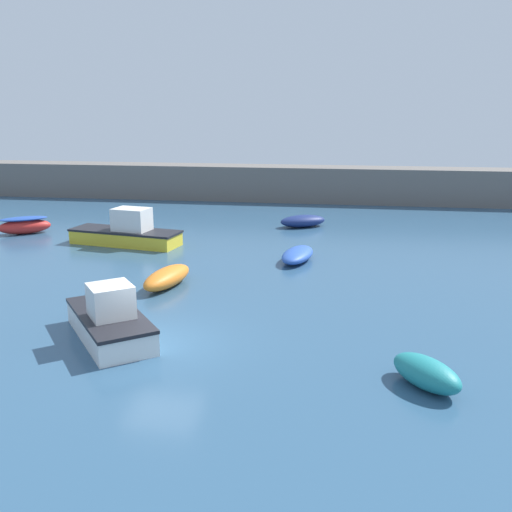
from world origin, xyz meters
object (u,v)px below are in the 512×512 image
object	(u,v)px
rowboat_blue_near	(303,221)
motorboat_with_cabin	(110,320)
fishing_dinghy_green	(426,373)
rowboat_white_midwater	(298,255)
cabin_cruiser_white	(127,233)
open_tender_yellow	(167,277)
rowboat_with_red_cover	(24,225)

from	to	relation	value
rowboat_blue_near	motorboat_with_cabin	world-z (taller)	motorboat_with_cabin
fishing_dinghy_green	rowboat_white_midwater	distance (m)	13.79
cabin_cruiser_white	rowboat_white_midwater	bearing A→B (deg)	178.15
motorboat_with_cabin	open_tender_yellow	bearing A→B (deg)	-39.16
motorboat_with_cabin	rowboat_white_midwater	distance (m)	12.30
motorboat_with_cabin	cabin_cruiser_white	bearing A→B (deg)	-19.00
open_tender_yellow	fishing_dinghy_green	xyz separation A→B (m)	(9.99, -7.84, 0.00)
rowboat_blue_near	rowboat_with_red_cover	size ratio (longest dim) A/B	1.05
rowboat_with_red_cover	rowboat_white_midwater	size ratio (longest dim) A/B	0.94
fishing_dinghy_green	open_tender_yellow	bearing A→B (deg)	-166.45
fishing_dinghy_green	cabin_cruiser_white	xyz separation A→B (m)	(-14.60, 15.11, 0.28)
fishing_dinghy_green	rowboat_white_midwater	xyz separation A→B (m)	(-4.69, 12.97, -0.09)
motorboat_with_cabin	cabin_cruiser_white	xyz separation A→B (m)	(-4.47, 13.16, 0.05)
motorboat_with_cabin	rowboat_with_red_cover	bearing A→B (deg)	0.67
rowboat_blue_near	rowboat_white_midwater	world-z (taller)	rowboat_blue_near
fishing_dinghy_green	cabin_cruiser_white	bearing A→B (deg)	-174.30
fishing_dinghy_green	motorboat_with_cabin	world-z (taller)	motorboat_with_cabin
rowboat_blue_near	open_tender_yellow	bearing A→B (deg)	42.01
rowboat_with_red_cover	motorboat_with_cabin	xyz separation A→B (m)	(11.85, -14.93, 0.11)
open_tender_yellow	fishing_dinghy_green	size ratio (longest dim) A/B	1.41
fishing_dinghy_green	rowboat_with_red_cover	bearing A→B (deg)	-165.85
fishing_dinghy_green	motorboat_with_cabin	xyz separation A→B (m)	(-10.13, 1.95, 0.23)
rowboat_blue_near	rowboat_white_midwater	distance (m)	8.64
motorboat_with_cabin	rowboat_white_midwater	xyz separation A→B (m)	(5.45, 11.02, -0.31)
motorboat_with_cabin	rowboat_white_midwater	world-z (taller)	motorboat_with_cabin
rowboat_white_midwater	rowboat_blue_near	bearing A→B (deg)	-166.76
fishing_dinghy_green	cabin_cruiser_white	size ratio (longest dim) A/B	0.38
rowboat_with_red_cover	fishing_dinghy_green	size ratio (longest dim) A/B	1.28
motorboat_with_cabin	rowboat_blue_near	bearing A→B (deg)	-52.26
open_tender_yellow	rowboat_white_midwater	distance (m)	7.38
fishing_dinghy_green	rowboat_white_midwater	world-z (taller)	fishing_dinghy_green
rowboat_with_red_cover	cabin_cruiser_white	distance (m)	7.59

